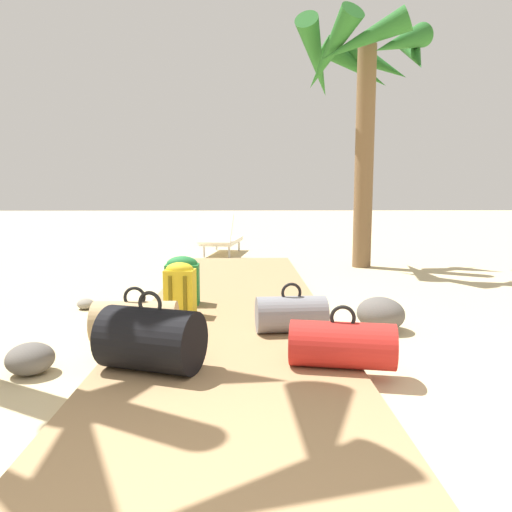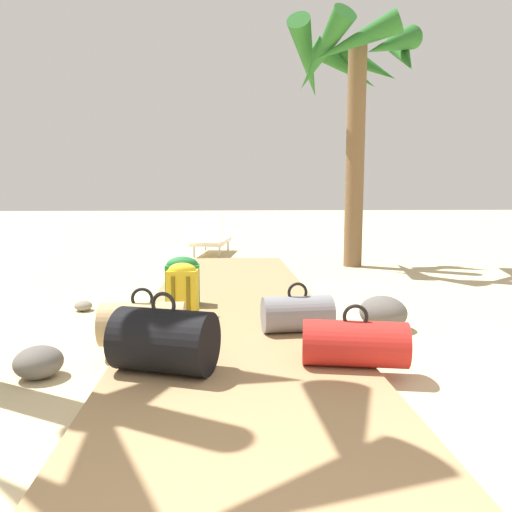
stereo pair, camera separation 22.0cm
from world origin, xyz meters
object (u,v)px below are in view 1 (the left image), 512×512
(backpack_green, at_px, (182,279))
(backpack_yellow, at_px, (180,288))
(duffel_bag_grey, at_px, (291,314))
(duffel_bag_black, at_px, (151,339))
(duffel_bag_red, at_px, (342,345))
(palm_tree_far_right, at_px, (363,76))
(duffel_bag_tan, at_px, (135,322))
(lounge_chair, at_px, (221,238))

(backpack_green, bearing_deg, backpack_yellow, -85.42)
(duffel_bag_grey, xyz_separation_m, backpack_green, (-0.99, 1.02, 0.11))
(duffel_bag_black, height_order, duffel_bag_red, duffel_bag_black)
(backpack_green, xyz_separation_m, palm_tree_far_right, (2.47, 2.94, 2.65))
(duffel_bag_black, distance_m, duffel_bag_red, 1.21)
(duffel_bag_red, bearing_deg, palm_tree_far_right, 75.53)
(backpack_yellow, distance_m, backpack_green, 0.47)
(backpack_green, bearing_deg, duffel_bag_tan, -98.23)
(duffel_bag_black, xyz_separation_m, duffel_bag_tan, (-0.22, 0.55, -0.04))
(backpack_green, height_order, palm_tree_far_right, palm_tree_far_right)
(backpack_green, xyz_separation_m, duffel_bag_red, (1.24, -1.82, -0.11))
(backpack_yellow, xyz_separation_m, duffel_bag_tan, (-0.22, -0.82, -0.10))
(duffel_bag_grey, bearing_deg, backpack_yellow, 150.09)
(duffel_bag_black, distance_m, lounge_chair, 6.40)
(lounge_chair, bearing_deg, duffel_bag_grey, -81.56)
(duffel_bag_red, height_order, palm_tree_far_right, palm_tree_far_right)
(duffel_bag_grey, xyz_separation_m, duffel_bag_tan, (-1.18, -0.27, 0.01))
(duffel_bag_grey, distance_m, palm_tree_far_right, 5.05)
(duffel_bag_tan, bearing_deg, lounge_chair, 86.56)
(backpack_yellow, xyz_separation_m, palm_tree_far_right, (2.43, 3.41, 2.65))
(duffel_bag_grey, bearing_deg, palm_tree_far_right, 69.54)
(duffel_bag_grey, distance_m, duffel_bag_tan, 1.21)
(duffel_bag_tan, distance_m, backpack_green, 1.30)
(duffel_bag_tan, relative_size, duffel_bag_red, 0.86)
(duffel_bag_grey, bearing_deg, duffel_bag_black, -139.70)
(duffel_bag_grey, relative_size, duffel_bag_black, 0.82)
(duffel_bag_grey, distance_m, duffel_bag_red, 0.84)
(duffel_bag_grey, xyz_separation_m, lounge_chair, (-0.83, 5.58, 0.10))
(backpack_yellow, xyz_separation_m, duffel_bag_black, (-0.00, -1.37, -0.06))
(duffel_bag_tan, xyz_separation_m, lounge_chair, (0.35, 5.85, 0.09))
(duffel_bag_grey, height_order, backpack_green, backpack_green)
(duffel_bag_black, bearing_deg, lounge_chair, 88.82)
(backpack_yellow, bearing_deg, lounge_chair, 88.53)
(palm_tree_far_right, bearing_deg, duffel_bag_grey, -110.46)
(duffel_bag_grey, relative_size, lounge_chair, 0.36)
(duffel_bag_tan, bearing_deg, duffel_bag_red, -20.34)
(duffel_bag_red, distance_m, lounge_chair, 6.47)
(backpack_yellow, bearing_deg, duffel_bag_black, -90.15)
(duffel_bag_tan, bearing_deg, backpack_yellow, 74.75)
(lounge_chair, bearing_deg, palm_tree_far_right, -35.22)
(duffel_bag_tan, bearing_deg, duffel_bag_black, -68.07)
(backpack_yellow, relative_size, duffel_bag_tan, 0.80)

